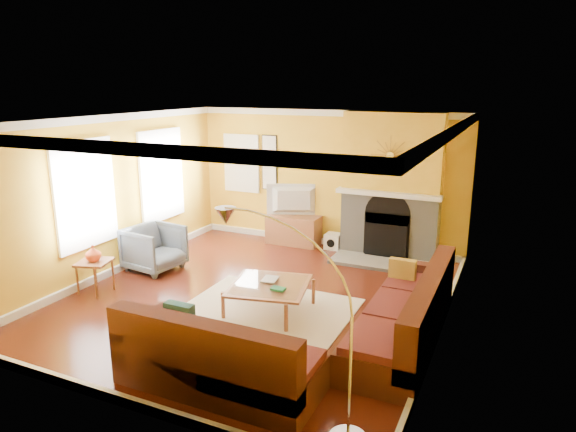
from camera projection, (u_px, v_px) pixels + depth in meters
The scene contains 27 objects.
floor at pixel (257, 298), 7.88m from camera, with size 5.50×6.00×0.02m, color #5E2313.
ceiling at pixel (254, 119), 7.19m from camera, with size 5.50×6.00×0.02m, color white.
wall_back at pixel (327, 179), 10.18m from camera, with size 5.50×0.02×2.70m, color gold.
wall_front at pixel (106, 283), 4.89m from camera, with size 5.50×0.02×2.70m, color gold.
wall_left at pixel (111, 196), 8.65m from camera, with size 0.02×6.00×2.70m, color gold.
wall_right at pixel (450, 235), 6.42m from camera, with size 0.02×6.00×2.70m, color gold.
baseboard at pixel (257, 294), 7.86m from camera, with size 5.50×6.00×0.12m, color white, non-canonical shape.
crown_molding at pixel (254, 124), 7.21m from camera, with size 5.50×6.00×0.12m, color white, non-canonical shape.
window_left_near at pixel (161, 175), 9.74m from camera, with size 0.06×1.22×1.72m, color white.
window_left_far at pixel (84, 194), 8.06m from camera, with size 0.06×1.22×1.72m, color white.
window_back at pixel (242, 163), 10.85m from camera, with size 0.82×0.06×1.22m, color white.
wall_art at pixel (269, 163), 10.59m from camera, with size 0.34×0.04×1.14m, color white.
fireplace at pixel (391, 186), 9.46m from camera, with size 1.80×0.40×2.70m, color gray, non-canonical shape.
mantel at pixel (388, 194), 9.27m from camera, with size 1.92×0.22×0.08m, color white.
hearth at pixel (380, 263), 9.30m from camera, with size 1.80×0.70×0.06m, color gray.
sunburst at pixel (390, 155), 9.10m from camera, with size 0.70×0.04×0.70m, color olive, non-canonical shape.
rug at pixel (268, 309), 7.47m from camera, with size 2.40×1.80×0.02m, color beige.
sectional_sofa at pixel (308, 305), 6.53m from camera, with size 3.10×3.70×0.90m, color #4D2218, non-canonical shape.
coffee_table at pixel (270, 298), 7.35m from camera, with size 1.07×1.07×0.42m, color white, non-canonical shape.
media_console at pixel (294, 230), 10.46m from camera, with size 1.08×0.48×0.59m, color #9C5D38.
tv at pixel (294, 200), 10.31m from camera, with size 1.10×0.15×0.63m, color black.
subwoofer at pixel (333, 241), 10.18m from camera, with size 0.30×0.30×0.30m, color white.
armchair at pixel (155, 248), 8.97m from camera, with size 0.84×0.87×0.79m, color slate.
side_table at pixel (95, 277), 8.03m from camera, with size 0.47×0.47×0.52m, color #9C5D38, non-canonical shape.
vase at pixel (93, 253), 7.93m from camera, with size 0.24×0.24×0.25m, color #E64F20.
book at pixel (263, 279), 7.45m from camera, with size 0.21×0.29×0.03m, color white.
arc_lamp at pixel (292, 327), 4.67m from camera, with size 1.33×0.36×2.09m, color silver, non-canonical shape.
Camera 1 is at (3.48, -6.44, 3.19)m, focal length 32.00 mm.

